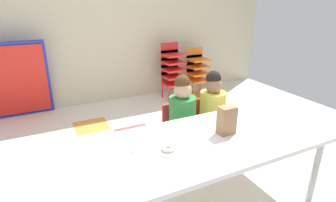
{
  "coord_description": "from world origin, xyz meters",
  "views": [
    {
      "loc": [
        -0.96,
        -2.0,
        1.58
      ],
      "look_at": [
        -0.12,
        -0.29,
        0.86
      ],
      "focal_mm": 28.9,
      "sensor_mm": 36.0,
      "label": 1
    }
  ],
  "objects_px": {
    "paper_bag_brown": "(227,120)",
    "donut_powdered_on_plate": "(168,148)",
    "kid_chair_red_stack": "(172,68)",
    "paper_plate_center_table": "(139,146)",
    "seated_child_middle_seat": "(212,106)",
    "folded_activity_table": "(14,81)",
    "kid_chair_orange_stack": "(197,69)",
    "craft_table": "(194,148)",
    "seated_child_near_camera": "(182,112)",
    "paper_plate_near_edge": "(168,150)"
  },
  "relations": [
    {
      "from": "paper_bag_brown",
      "to": "donut_powdered_on_plate",
      "type": "distance_m",
      "value": 0.52
    },
    {
      "from": "paper_bag_brown",
      "to": "kid_chair_red_stack",
      "type": "bearing_deg",
      "value": 72.55
    },
    {
      "from": "folded_activity_table",
      "to": "paper_plate_near_edge",
      "type": "xyz_separation_m",
      "value": [
        1.04,
        -2.62,
        0.07
      ]
    },
    {
      "from": "kid_chair_red_stack",
      "to": "paper_bag_brown",
      "type": "relative_size",
      "value": 4.18
    },
    {
      "from": "kid_chair_red_stack",
      "to": "kid_chair_orange_stack",
      "type": "height_order",
      "value": "kid_chair_red_stack"
    },
    {
      "from": "kid_chair_red_stack",
      "to": "kid_chair_orange_stack",
      "type": "relative_size",
      "value": 1.15
    },
    {
      "from": "kid_chair_orange_stack",
      "to": "paper_plate_near_edge",
      "type": "xyz_separation_m",
      "value": [
        -1.74,
        -2.42,
        0.16
      ]
    },
    {
      "from": "kid_chair_orange_stack",
      "to": "paper_plate_center_table",
      "type": "xyz_separation_m",
      "value": [
        -1.9,
        -2.28,
        0.16
      ]
    },
    {
      "from": "seated_child_near_camera",
      "to": "donut_powdered_on_plate",
      "type": "xyz_separation_m",
      "value": [
        -0.47,
        -0.66,
        0.08
      ]
    },
    {
      "from": "kid_chair_orange_stack",
      "to": "donut_powdered_on_plate",
      "type": "relative_size",
      "value": 8.05
    },
    {
      "from": "paper_plate_near_edge",
      "to": "donut_powdered_on_plate",
      "type": "xyz_separation_m",
      "value": [
        0.0,
        0.0,
        0.02
      ]
    },
    {
      "from": "craft_table",
      "to": "paper_bag_brown",
      "type": "relative_size",
      "value": 9.13
    },
    {
      "from": "seated_child_middle_seat",
      "to": "folded_activity_table",
      "type": "distance_m",
      "value": 2.71
    },
    {
      "from": "craft_table",
      "to": "seated_child_near_camera",
      "type": "height_order",
      "value": "seated_child_near_camera"
    },
    {
      "from": "seated_child_near_camera",
      "to": "kid_chair_orange_stack",
      "type": "xyz_separation_m",
      "value": [
        1.27,
        1.76,
        -0.1
      ]
    },
    {
      "from": "seated_child_middle_seat",
      "to": "kid_chair_orange_stack",
      "type": "bearing_deg",
      "value": 62.55
    },
    {
      "from": "folded_activity_table",
      "to": "paper_bag_brown",
      "type": "distance_m",
      "value": 3.02
    },
    {
      "from": "paper_plate_near_edge",
      "to": "paper_bag_brown",
      "type": "bearing_deg",
      "value": 4.22
    },
    {
      "from": "craft_table",
      "to": "paper_plate_near_edge",
      "type": "height_order",
      "value": "paper_plate_near_edge"
    },
    {
      "from": "craft_table",
      "to": "kid_chair_orange_stack",
      "type": "height_order",
      "value": "kid_chair_orange_stack"
    },
    {
      "from": "kid_chair_red_stack",
      "to": "paper_plate_center_table",
      "type": "bearing_deg",
      "value": -121.95
    },
    {
      "from": "folded_activity_table",
      "to": "kid_chair_orange_stack",
      "type": "bearing_deg",
      "value": -4.17
    },
    {
      "from": "kid_chair_red_stack",
      "to": "paper_bag_brown",
      "type": "bearing_deg",
      "value": -107.45
    },
    {
      "from": "paper_bag_brown",
      "to": "paper_plate_near_edge",
      "type": "distance_m",
      "value": 0.53
    },
    {
      "from": "seated_child_middle_seat",
      "to": "paper_bag_brown",
      "type": "relative_size",
      "value": 4.17
    },
    {
      "from": "seated_child_near_camera",
      "to": "kid_chair_orange_stack",
      "type": "distance_m",
      "value": 2.17
    },
    {
      "from": "seated_child_near_camera",
      "to": "folded_activity_table",
      "type": "distance_m",
      "value": 2.48
    },
    {
      "from": "seated_child_near_camera",
      "to": "paper_plate_near_edge",
      "type": "xyz_separation_m",
      "value": [
        -0.47,
        -0.66,
        0.06
      ]
    },
    {
      "from": "paper_plate_center_table",
      "to": "seated_child_near_camera",
      "type": "bearing_deg",
      "value": 39.39
    },
    {
      "from": "kid_chair_orange_stack",
      "to": "craft_table",
      "type": "bearing_deg",
      "value": -122.3
    },
    {
      "from": "seated_child_middle_seat",
      "to": "paper_plate_center_table",
      "type": "distance_m",
      "value": 1.11
    },
    {
      "from": "kid_chair_orange_stack",
      "to": "folded_activity_table",
      "type": "bearing_deg",
      "value": 175.83
    },
    {
      "from": "kid_chair_orange_stack",
      "to": "folded_activity_table",
      "type": "relative_size",
      "value": 0.74
    },
    {
      "from": "paper_bag_brown",
      "to": "paper_plate_center_table",
      "type": "bearing_deg",
      "value": 171.26
    },
    {
      "from": "donut_powdered_on_plate",
      "to": "seated_child_middle_seat",
      "type": "bearing_deg",
      "value": 38.7
    },
    {
      "from": "paper_bag_brown",
      "to": "donut_powdered_on_plate",
      "type": "relative_size",
      "value": 2.21
    },
    {
      "from": "paper_plate_center_table",
      "to": "paper_bag_brown",
      "type": "bearing_deg",
      "value": -8.74
    },
    {
      "from": "paper_plate_center_table",
      "to": "craft_table",
      "type": "bearing_deg",
      "value": -17.59
    },
    {
      "from": "paper_plate_center_table",
      "to": "donut_powdered_on_plate",
      "type": "distance_m",
      "value": 0.21
    },
    {
      "from": "paper_bag_brown",
      "to": "paper_plate_center_table",
      "type": "height_order",
      "value": "paper_bag_brown"
    },
    {
      "from": "kid_chair_red_stack",
      "to": "paper_plate_near_edge",
      "type": "bearing_deg",
      "value": -117.54
    },
    {
      "from": "paper_bag_brown",
      "to": "paper_plate_center_table",
      "type": "xyz_separation_m",
      "value": [
        -0.67,
        0.1,
        -0.11
      ]
    },
    {
      "from": "paper_plate_center_table",
      "to": "seated_child_middle_seat",
      "type": "bearing_deg",
      "value": 27.81
    },
    {
      "from": "seated_child_near_camera",
      "to": "paper_plate_center_table",
      "type": "xyz_separation_m",
      "value": [
        -0.63,
        -0.52,
        0.06
      ]
    },
    {
      "from": "kid_chair_orange_stack",
      "to": "paper_bag_brown",
      "type": "distance_m",
      "value": 2.69
    },
    {
      "from": "craft_table",
      "to": "paper_plate_near_edge",
      "type": "relative_size",
      "value": 11.15
    },
    {
      "from": "paper_plate_near_edge",
      "to": "folded_activity_table",
      "type": "bearing_deg",
      "value": 111.56
    },
    {
      "from": "craft_table",
      "to": "paper_plate_center_table",
      "type": "distance_m",
      "value": 0.4
    },
    {
      "from": "craft_table",
      "to": "paper_plate_center_table",
      "type": "height_order",
      "value": "paper_plate_center_table"
    },
    {
      "from": "kid_chair_red_stack",
      "to": "seated_child_middle_seat",
      "type": "bearing_deg",
      "value": -104.02
    }
  ]
}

